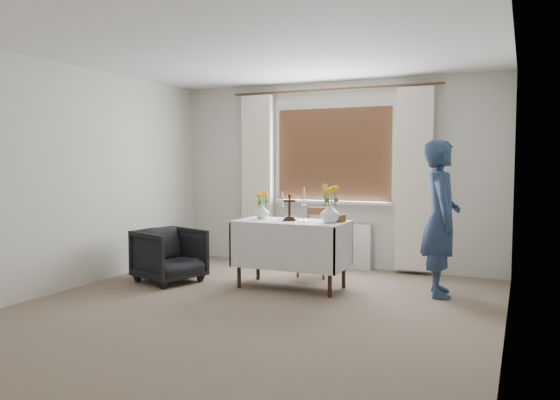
# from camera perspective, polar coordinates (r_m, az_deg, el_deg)

# --- Properties ---
(ground) EXTENTS (5.00, 5.00, 0.00)m
(ground) POSITION_cam_1_polar(r_m,az_deg,el_deg) (5.31, -3.28, -11.53)
(ground) COLOR gray
(ground) RESTS_ON ground
(altar_table) EXTENTS (1.24, 0.64, 0.76)m
(altar_table) POSITION_cam_1_polar(r_m,az_deg,el_deg) (6.17, 1.20, -5.71)
(altar_table) COLOR white
(altar_table) RESTS_ON ground
(wooden_chair) EXTENTS (0.40, 0.40, 0.86)m
(wooden_chair) POSITION_cam_1_polar(r_m,az_deg,el_deg) (6.82, 3.76, -4.39)
(wooden_chair) COLOR #57331D
(wooden_chair) RESTS_ON ground
(armchair) EXTENTS (0.88, 0.87, 0.64)m
(armchair) POSITION_cam_1_polar(r_m,az_deg,el_deg) (6.62, -11.47, -5.68)
(armchair) COLOR black
(armchair) RESTS_ON ground
(person) EXTENTS (0.54, 0.68, 1.65)m
(person) POSITION_cam_1_polar(r_m,az_deg,el_deg) (6.01, 16.45, -1.84)
(person) COLOR navy
(person) RESTS_ON ground
(radiator) EXTENTS (1.10, 0.10, 0.60)m
(radiator) POSITION_cam_1_polar(r_m,az_deg,el_deg) (7.43, 5.37, -4.69)
(radiator) COLOR silver
(radiator) RESTS_ON ground
(wooden_cross) EXTENTS (0.17, 0.15, 0.30)m
(wooden_cross) POSITION_cam_1_polar(r_m,az_deg,el_deg) (6.12, 1.00, -0.78)
(wooden_cross) COLOR black
(wooden_cross) RESTS_ON altar_table
(candlestick_left) EXTENTS (0.12, 0.12, 0.33)m
(candlestick_left) POSITION_cam_1_polar(r_m,az_deg,el_deg) (6.16, 0.24, -0.61)
(candlestick_left) COLOR white
(candlestick_left) RESTS_ON altar_table
(candlestick_right) EXTENTS (0.14, 0.14, 0.38)m
(candlestick_right) POSITION_cam_1_polar(r_m,az_deg,el_deg) (6.04, 2.51, -0.47)
(candlestick_right) COLOR white
(candlestick_right) RESTS_ON altar_table
(flower_vase_left) EXTENTS (0.21, 0.21, 0.17)m
(flower_vase_left) POSITION_cam_1_polar(r_m,az_deg,el_deg) (6.34, -1.88, -1.20)
(flower_vase_left) COLOR white
(flower_vase_left) RESTS_ON altar_table
(flower_vase_right) EXTENTS (0.26, 0.26, 0.22)m
(flower_vase_right) POSITION_cam_1_polar(r_m,az_deg,el_deg) (5.93, 5.23, -1.35)
(flower_vase_right) COLOR white
(flower_vase_right) RESTS_ON altar_table
(wicker_basket) EXTENTS (0.24, 0.24, 0.08)m
(wicker_basket) POSITION_cam_1_polar(r_m,az_deg,el_deg) (6.07, 5.91, -1.87)
(wicker_basket) COLOR brown
(wicker_basket) RESTS_ON altar_table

